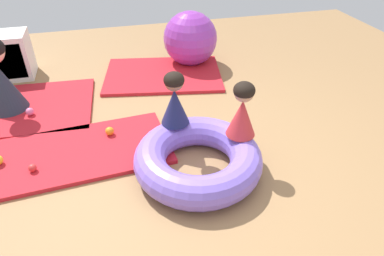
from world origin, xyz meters
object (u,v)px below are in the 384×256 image
(child_in_navy, at_px, (175,99))
(play_ball_red, at_px, (32,168))
(inflatable_cushion, at_px, (198,158))
(play_ball_orange, at_px, (110,131))
(storage_cube, at_px, (12,56))
(play_ball_pink, at_px, (30,112))
(exercise_ball_large, at_px, (190,39))
(child_in_red, at_px, (242,110))

(child_in_navy, bearing_deg, play_ball_red, 141.41)
(inflatable_cushion, height_order, play_ball_red, inflatable_cushion)
(inflatable_cushion, relative_size, play_ball_orange, 13.21)
(inflatable_cushion, xyz_separation_m, storage_cube, (-1.78, 2.32, 0.14))
(child_in_navy, bearing_deg, inflatable_cushion, -117.50)
(play_ball_pink, bearing_deg, child_in_navy, -31.41)
(play_ball_orange, relative_size, exercise_ball_large, 0.11)
(play_ball_red, bearing_deg, storage_cube, 101.93)
(play_ball_red, distance_m, exercise_ball_large, 2.64)
(play_ball_orange, distance_m, play_ball_red, 0.76)
(child_in_red, xyz_separation_m, storage_cube, (-2.18, 2.25, -0.23))
(child_in_red, height_order, exercise_ball_large, child_in_red)
(play_ball_orange, xyz_separation_m, play_ball_red, (-0.66, -0.38, -0.01))
(child_in_navy, height_order, play_ball_orange, child_in_navy)
(child_in_navy, height_order, storage_cube, child_in_navy)
(play_ball_orange, distance_m, play_ball_pink, 0.97)
(storage_cube, bearing_deg, inflatable_cushion, -52.48)
(child_in_red, xyz_separation_m, exercise_ball_large, (0.08, 2.09, -0.15))
(child_in_red, xyz_separation_m, play_ball_red, (-1.75, 0.21, -0.43))
(child_in_red, height_order, child_in_navy, child_in_navy)
(storage_cube, bearing_deg, play_ball_orange, -56.76)
(play_ball_red, bearing_deg, play_ball_orange, 29.77)
(play_ball_pink, xyz_separation_m, storage_cube, (-0.30, 1.09, 0.20))
(exercise_ball_large, bearing_deg, child_in_navy, -108.09)
(storage_cube, bearing_deg, play_ball_pink, -74.85)
(inflatable_cushion, distance_m, child_in_navy, 0.55)
(play_ball_red, relative_size, storage_cube, 0.12)
(exercise_ball_large, bearing_deg, play_ball_red, -134.28)
(play_ball_orange, xyz_separation_m, storage_cube, (-1.09, 1.66, 0.20))
(inflatable_cushion, relative_size, child_in_navy, 2.20)
(play_ball_pink, bearing_deg, child_in_red, -31.50)
(play_ball_orange, bearing_deg, inflatable_cushion, -43.66)
(play_ball_red, relative_size, exercise_ball_large, 0.09)
(exercise_ball_large, height_order, storage_cube, exercise_ball_large)
(inflatable_cushion, bearing_deg, exercise_ball_large, 77.66)
(inflatable_cushion, height_order, exercise_ball_large, exercise_ball_large)
(play_ball_red, xyz_separation_m, exercise_ball_large, (1.83, 1.88, 0.28))
(child_in_red, relative_size, play_ball_pink, 5.96)
(play_ball_pink, xyz_separation_m, exercise_ball_large, (1.96, 0.94, 0.28))
(play_ball_orange, relative_size, play_ball_red, 1.20)
(child_in_navy, xyz_separation_m, storage_cube, (-1.68, 1.94, -0.23))
(child_in_navy, xyz_separation_m, play_ball_orange, (-0.59, 0.28, -0.43))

